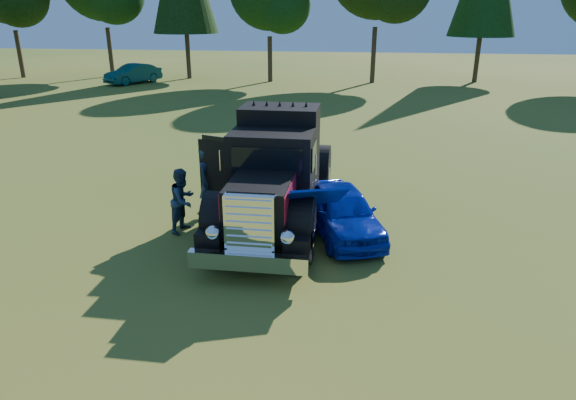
# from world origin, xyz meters

# --- Properties ---
(ground) EXTENTS (120.00, 120.00, 0.00)m
(ground) POSITION_xyz_m (0.00, 0.00, 0.00)
(ground) COLOR #355619
(ground) RESTS_ON ground
(diamond_t_truck) EXTENTS (3.33, 7.16, 3.00)m
(diamond_t_truck) POSITION_xyz_m (1.20, 1.15, 1.28)
(diamond_t_truck) COLOR black
(diamond_t_truck) RESTS_ON ground
(hotrod_coupe) EXTENTS (2.62, 4.21, 1.89)m
(hotrod_coupe) POSITION_xyz_m (3.00, 0.74, 0.63)
(hotrod_coupe) COLOR #060792
(hotrod_coupe) RESTS_ON ground
(spectator_near) EXTENTS (0.65, 0.82, 1.97)m
(spectator_near) POSITION_xyz_m (-0.69, 1.44, 0.98)
(spectator_near) COLOR #1F2E4A
(spectator_near) RESTS_ON ground
(spectator_far) EXTENTS (0.83, 0.96, 1.67)m
(spectator_far) POSITION_xyz_m (-1.04, 0.36, 0.84)
(spectator_far) COLOR #1B233F
(spectator_far) RESTS_ON ground
(distant_teal_car) EXTENTS (3.51, 4.63, 1.46)m
(distant_teal_car) POSITION_xyz_m (-14.24, 26.83, 0.73)
(distant_teal_car) COLOR #093839
(distant_teal_car) RESTS_ON ground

